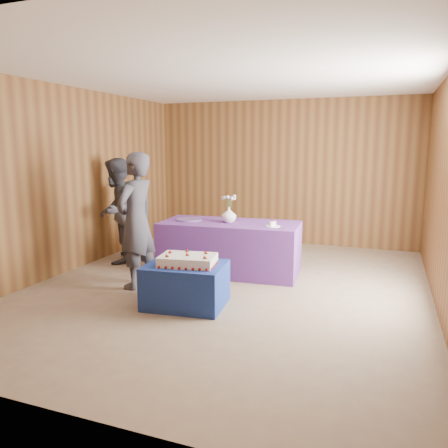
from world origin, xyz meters
The scene contains 13 objects.
ground centered at (0.00, 0.00, 0.00)m, with size 6.00×6.00×0.00m, color gray.
room_shell centered at (0.00, 0.00, 1.80)m, with size 5.04×6.04×2.72m.
cake_table centered at (-0.24, -0.79, 0.25)m, with size 0.90×0.70×0.50m, color #1B4399.
serving_table centered at (-0.23, 0.68, 0.38)m, with size 2.00×0.90×0.75m, color #6B3797.
sheet_cake centered at (-0.20, -0.81, 0.56)m, with size 0.72×0.54×0.15m.
vase centered at (-0.24, 0.68, 0.86)m, with size 0.21×0.21×0.22m, color white.
flower_spray centered at (-0.24, 0.68, 1.11)m, with size 0.21×0.21×0.16m.
platter centered at (-0.86, 0.65, 0.76)m, with size 0.39×0.39×0.02m, color #6D51A2.
plate centered at (0.44, 0.57, 0.76)m, with size 0.20×0.20×0.01m, color white.
cake_slice centered at (0.44, 0.57, 0.80)m, with size 0.10×0.10×0.09m.
knife centered at (0.51, 0.48, 0.75)m, with size 0.26×0.02×0.00m, color silver.
guest_left centered at (-1.14, -0.37, 0.89)m, with size 0.65×0.42×1.77m, color #393943.
guest_right centered at (-2.10, 0.60, 0.83)m, with size 0.81×0.63×1.66m, color #353640.
Camera 1 is at (1.90, -5.20, 1.84)m, focal length 35.00 mm.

